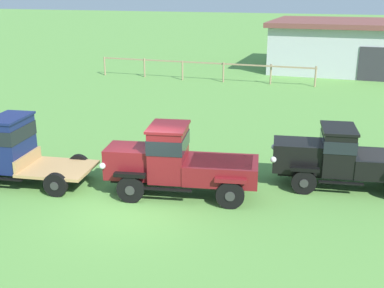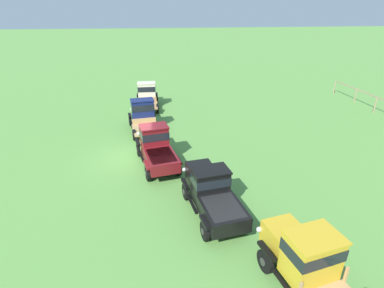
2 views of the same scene
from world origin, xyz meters
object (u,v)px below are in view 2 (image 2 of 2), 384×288
at_px(vintage_truck_second_in_line, 143,114).
at_px(vintage_truck_midrow_center, 156,146).
at_px(vintage_truck_foreground_near, 147,94).
at_px(vintage_truck_back_of_row, 307,258).
at_px(vintage_truck_far_side, 211,191).

height_order(vintage_truck_second_in_line, vintage_truck_midrow_center, vintage_truck_second_in_line).
distance_m(vintage_truck_foreground_near, vintage_truck_back_of_row, 21.12).
bearing_deg(vintage_truck_foreground_near, vintage_truck_far_side, 10.07).
height_order(vintage_truck_foreground_near, vintage_truck_second_in_line, vintage_truck_second_in_line).
bearing_deg(vintage_truck_back_of_row, vintage_truck_midrow_center, -153.41).
relative_size(vintage_truck_second_in_line, vintage_truck_far_side, 1.02).
height_order(vintage_truck_midrow_center, vintage_truck_far_side, vintage_truck_midrow_center).
distance_m(vintage_truck_foreground_near, vintage_truck_second_in_line, 5.46).
bearing_deg(vintage_truck_midrow_center, vintage_truck_second_in_line, -171.76).
bearing_deg(vintage_truck_far_side, vintage_truck_midrow_center, -154.54).
xyz_separation_m(vintage_truck_second_in_line, vintage_truck_midrow_center, (5.80, 0.84, -0.01)).
bearing_deg(vintage_truck_back_of_row, vintage_truck_far_side, -152.16).
bearing_deg(vintage_truck_second_in_line, vintage_truck_midrow_center, 8.24).
relative_size(vintage_truck_midrow_center, vintage_truck_back_of_row, 1.03).
relative_size(vintage_truck_foreground_near, vintage_truck_far_side, 0.97).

